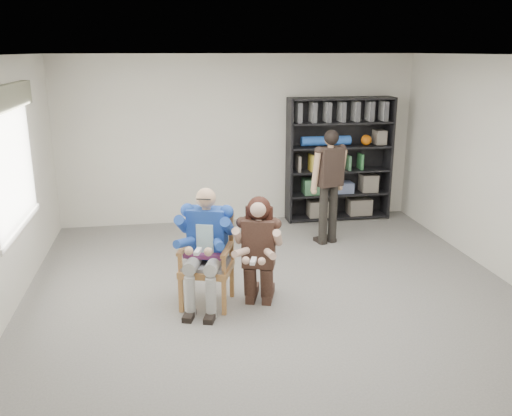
{
  "coord_description": "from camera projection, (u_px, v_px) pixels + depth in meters",
  "views": [
    {
      "loc": [
        -1.23,
        -5.48,
        2.85
      ],
      "look_at": [
        -0.2,
        0.6,
        1.05
      ],
      "focal_mm": 38.0,
      "sensor_mm": 36.0,
      "label": 1
    }
  ],
  "objects": [
    {
      "name": "standing_man",
      "position": [
        329.0,
        188.0,
        8.09
      ],
      "size": [
        0.6,
        0.46,
        1.74
      ],
      "primitive_type": null,
      "rotation": [
        0.0,
        0.0,
        0.34
      ],
      "color": "black",
      "rests_on": "floor"
    },
    {
      "name": "floor",
      "position": [
        282.0,
        310.0,
        6.18
      ],
      "size": [
        6.0,
        7.0,
        0.01
      ],
      "primitive_type": "cube",
      "color": "slate",
      "rests_on": "ground"
    },
    {
      "name": "room_shell",
      "position": [
        284.0,
        191.0,
        5.79
      ],
      "size": [
        6.0,
        7.0,
        2.8
      ],
      "primitive_type": null,
      "color": "silver",
      "rests_on": "ground"
    },
    {
      "name": "bookshelf",
      "position": [
        339.0,
        160.0,
        9.26
      ],
      "size": [
        1.8,
        0.38,
        2.1
      ],
      "primitive_type": null,
      "color": "black",
      "rests_on": "floor"
    },
    {
      "name": "window_left",
      "position": [
        14.0,
        161.0,
        6.19
      ],
      "size": [
        0.16,
        2.0,
        1.75
      ],
      "primitive_type": null,
      "color": "white",
      "rests_on": "room_shell"
    },
    {
      "name": "seated_man",
      "position": [
        206.0,
        248.0,
        6.13
      ],
      "size": [
        0.83,
        0.98,
        1.4
      ],
      "primitive_type": null,
      "rotation": [
        0.0,
        0.0,
        -0.31
      ],
      "color": "#1B4F9C",
      "rests_on": "floor"
    },
    {
      "name": "kneeling_woman",
      "position": [
        258.0,
        253.0,
        6.13
      ],
      "size": [
        0.77,
        0.98,
        1.28
      ],
      "primitive_type": null,
      "rotation": [
        0.0,
        0.0,
        -0.31
      ],
      "color": "#311E18",
      "rests_on": "floor"
    },
    {
      "name": "armchair",
      "position": [
        206.0,
        261.0,
        6.18
      ],
      "size": [
        0.78,
        0.76,
        1.07
      ],
      "primitive_type": null,
      "rotation": [
        0.0,
        0.0,
        -0.31
      ],
      "color": "#AE5E32",
      "rests_on": "floor"
    }
  ]
}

